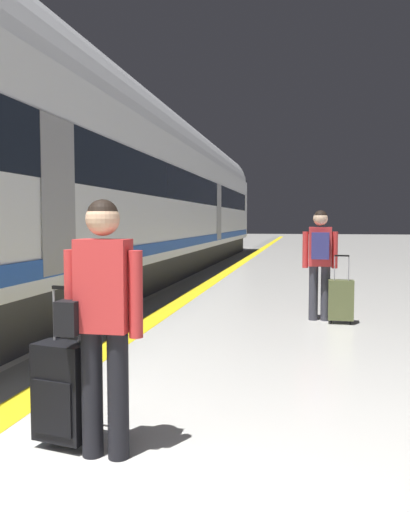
% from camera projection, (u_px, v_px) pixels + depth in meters
% --- Properties ---
extents(safety_line_strip, '(0.36, 80.00, 0.01)m').
position_uv_depth(safety_line_strip, '(203.00, 287.00, 12.23)').
color(safety_line_strip, yellow).
rests_on(safety_line_strip, ground).
extents(tactile_edge_band, '(0.70, 80.00, 0.01)m').
position_uv_depth(tactile_edge_band, '(188.00, 287.00, 12.30)').
color(tactile_edge_band, slate).
rests_on(tactile_edge_band, ground).
extents(high_speed_train, '(2.94, 35.51, 4.97)m').
position_uv_depth(high_speed_train, '(110.00, 182.00, 12.13)').
color(high_speed_train, '#38383D').
rests_on(high_speed_train, ground).
extents(traveller_foreground, '(0.55, 0.29, 1.73)m').
position_uv_depth(traveller_foreground, '(101.00, 310.00, 3.38)').
color(traveller_foreground, black).
rests_on(traveller_foreground, ground).
extents(rolling_suitcase_foreground, '(0.41, 0.30, 1.13)m').
position_uv_depth(rolling_suitcase_foreground, '(62.00, 391.00, 3.58)').
color(rolling_suitcase_foreground, black).
rests_on(rolling_suitcase_foreground, ground).
extents(passenger_near, '(0.55, 0.34, 1.75)m').
position_uv_depth(passenger_near, '(320.00, 255.00, 8.09)').
color(passenger_near, '#383842').
rests_on(passenger_near, ground).
extents(suitcase_near, '(0.38, 0.24, 1.07)m').
position_uv_depth(suitcase_near, '(341.00, 300.00, 7.89)').
color(suitcase_near, '#596038').
rests_on(suitcase_near, ground).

